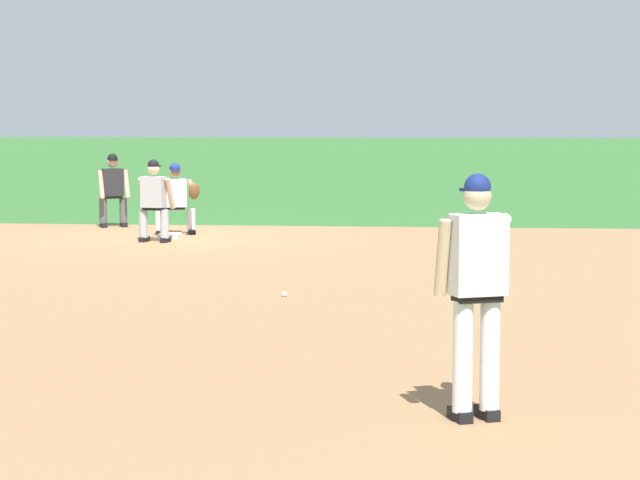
# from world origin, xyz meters

# --- Properties ---
(ground_plane) EXTENTS (160.00, 160.00, 0.00)m
(ground_plane) POSITION_xyz_m (0.00, 0.00, 0.00)
(ground_plane) COLOR #336B2D
(infield_dirt_patch) EXTENTS (18.00, 18.00, 0.01)m
(infield_dirt_patch) POSITION_xyz_m (-6.45, -2.55, 0.00)
(infield_dirt_patch) COLOR #9E754C
(infield_dirt_patch) RESTS_ON ground
(first_base_bag) EXTENTS (0.38, 0.38, 0.09)m
(first_base_bag) POSITION_xyz_m (0.00, 0.00, 0.04)
(first_base_bag) COLOR white
(first_base_bag) RESTS_ON ground
(baseball) EXTENTS (0.07, 0.07, 0.07)m
(baseball) POSITION_xyz_m (-6.86, -2.92, 0.04)
(baseball) COLOR white
(baseball) RESTS_ON ground
(pitcher) EXTENTS (0.82, 0.60, 1.86)m
(pitcher) POSITION_xyz_m (-12.85, -5.10, 1.06)
(pitcher) COLOR black
(pitcher) RESTS_ON ground
(first_baseman) EXTENTS (0.85, 0.95, 1.34)m
(first_baseman) POSITION_xyz_m (0.60, -0.01, 0.73)
(first_baseman) COLOR black
(first_baseman) RESTS_ON ground
(baserunner) EXTENTS (0.51, 0.64, 1.46)m
(baserunner) POSITION_xyz_m (-0.71, 0.12, 0.79)
(baserunner) COLOR black
(baserunner) RESTS_ON ground
(umpire) EXTENTS (0.59, 0.67, 1.46)m
(umpire) POSITION_xyz_m (2.00, 1.56, 0.79)
(umpire) COLOR black
(umpire) RESTS_ON ground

